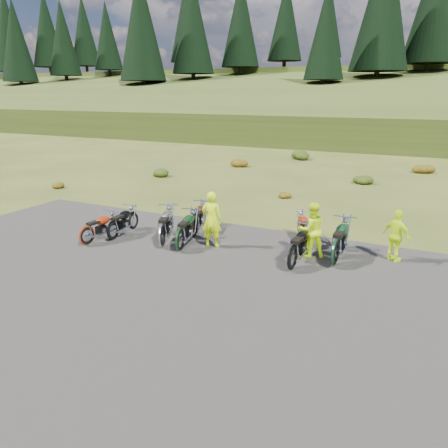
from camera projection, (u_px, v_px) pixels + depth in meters
The scene contains 38 objects.
ground at pixel (198, 261), 13.47m from camera, with size 300.00×300.00×0.00m, color #394517.
gravel_pad at pixel (162, 286), 11.75m from camera, with size 20.00×12.00×0.04m, color black.
hill_slope at pixel (389, 132), 56.39m from camera, with size 300.00×46.00×3.00m, color #344015, non-canonical shape.
hill_plateau at pixel (417, 113), 107.90m from camera, with size 300.00×90.00×9.17m, color #344015.
conifer_5 at pixel (4, 42), 119.57m from camera, with size 6.16×6.16×16.00m.
conifer_8 at pixel (7, 31), 100.68m from camera, with size 7.92×7.92×20.00m.
conifer_9 at pixel (46, 29), 103.09m from camera, with size 7.48×7.48×19.00m.
conifer_10 at pixel (84, 31), 105.74m from camera, with size 7.04×7.04×18.00m.
conifer_11 at pixel (16, 40), 83.10m from camera, with size 6.60×6.60×17.00m.
conifer_12 at pixel (63, 38), 85.51m from camera, with size 6.16×6.16×16.00m.
conifer_13 at pixel (107, 36), 87.92m from camera, with size 5.72×5.72×15.00m.
conifer_14 at pixel (149, 34), 90.33m from camera, with size 5.28×5.28×14.00m.
conifer_15 at pixel (188, 17), 91.90m from camera, with size 7.92×7.92×20.00m.
conifer_16 at pixel (141, 25), 69.32m from camera, with size 7.48×7.48×19.00m.
conifer_17 at pixel (192, 22), 71.73m from camera, with size 7.04×7.04×18.00m.
conifer_18 at pixel (241, 20), 74.14m from camera, with size 6.60×6.60×17.00m.
conifer_19 at pixel (286, 19), 76.55m from camera, with size 6.16×6.16×16.00m.
conifer_20 at pixel (328, 19), 79.08m from camera, with size 5.72×5.72×15.00m.
conifer_21 at pixel (326, 31), 56.56m from camera, with size 5.28×5.28×14.00m.
conifer_22 at pixel (384, 0), 57.95m from camera, with size 7.92×7.92×20.00m.
shrub_0 at pixel (60, 184), 23.63m from camera, with size 0.77×0.77×0.45m, color #663B0C.
shrub_1 at pixel (160, 171), 26.93m from camera, with size 1.03×1.03×0.61m, color black.
shrub_2 at pixel (238, 162), 30.23m from camera, with size 1.30×1.30×0.77m, color #663B0C.
shrub_3 at pixel (301, 154), 33.53m from camera, with size 1.56×1.56×0.92m, color black.
shrub_4 at pixel (283, 193), 21.47m from camera, with size 0.77×0.77×0.45m, color #663B0C.
shrub_5 at pixel (362, 178), 24.77m from camera, with size 1.03×1.03×0.61m, color black.
shrub_6 at pixel (423, 167), 28.07m from camera, with size 1.30×1.30×0.77m, color #663B0C.
motorcycle_0 at pixel (114, 240), 15.36m from camera, with size 1.95×0.65×1.02m, color black, non-canonical shape.
motorcycle_1 at pixel (88, 245), 14.85m from camera, with size 1.88×0.63×0.98m, color #A1280B, non-canonical shape.
motorcycle_2 at pixel (180, 251), 14.30m from camera, with size 2.18×0.73×1.14m, color black, non-canonical shape.
motorcycle_3 at pixel (162, 248), 14.63m from camera, with size 2.26×0.75×1.19m, color #9C9BA0, non-canonical shape.
motorcycle_4 at pixel (195, 236), 15.78m from camera, with size 2.05×0.68×1.08m, color #42150B, non-canonical shape.
motorcycle_5 at pixel (292, 270), 12.77m from camera, with size 2.16×0.72×1.13m, color black, non-canonical shape.
motorcycle_6 at pixel (307, 248), 14.65m from camera, with size 1.90×0.63×1.00m, color #9B210B, non-canonical shape.
motorcycle_7 at pixel (334, 266), 13.07m from camera, with size 2.35×0.78×1.23m, color #0D311A, non-canonical shape.
person_middle at pixel (212, 220), 14.39m from camera, with size 0.69×0.45×1.89m, color #BBDE0B.
person_right_a at pixel (311, 231), 13.55m from camera, with size 0.85×0.66×1.75m, color #BBDE0B.
person_right_b at pixel (396, 237), 13.20m from camera, with size 0.95×0.40×1.62m, color #BBDE0B.
Camera 1 is at (6.26, -10.91, 5.01)m, focal length 35.00 mm.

